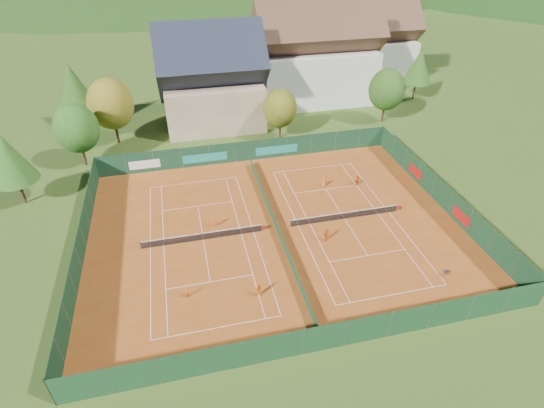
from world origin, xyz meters
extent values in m
plane|color=#314D18|center=(0.00, 0.00, -0.02)|extent=(600.00, 600.00, 0.00)
cube|color=#9C4717|center=(0.00, 0.00, 0.01)|extent=(40.00, 32.00, 0.01)
cube|color=white|center=(-8.00, 11.88, 0.01)|extent=(10.97, 0.06, 0.00)
cube|color=white|center=(-8.00, -11.88, 0.01)|extent=(10.97, 0.06, 0.00)
cube|color=white|center=(-13.48, 0.00, 0.01)|extent=(0.06, 23.77, 0.00)
cube|color=white|center=(-2.51, 0.00, 0.01)|extent=(0.06, 23.77, 0.00)
cube|color=white|center=(-12.12, 0.00, 0.01)|extent=(0.06, 23.77, 0.00)
cube|color=white|center=(-3.88, 0.00, 0.01)|extent=(0.06, 23.77, 0.00)
cube|color=white|center=(-8.00, 6.40, 0.01)|extent=(8.23, 0.06, 0.00)
cube|color=white|center=(-8.00, -6.40, 0.01)|extent=(8.23, 0.06, 0.00)
cube|color=white|center=(-8.00, 0.00, 0.01)|extent=(0.06, 12.80, 0.00)
cube|color=white|center=(8.00, 11.88, 0.01)|extent=(10.97, 0.06, 0.00)
cube|color=white|center=(8.00, -11.88, 0.01)|extent=(10.97, 0.06, 0.00)
cube|color=white|center=(2.51, 0.00, 0.01)|extent=(0.06, 23.77, 0.00)
cube|color=white|center=(13.48, 0.00, 0.01)|extent=(0.06, 23.77, 0.00)
cube|color=white|center=(3.88, 0.00, 0.01)|extent=(0.06, 23.77, 0.00)
cube|color=white|center=(12.12, 0.00, 0.01)|extent=(0.06, 23.77, 0.00)
cube|color=white|center=(8.00, 6.40, 0.01)|extent=(8.23, 0.06, 0.00)
cube|color=white|center=(8.00, -6.40, 0.01)|extent=(8.23, 0.06, 0.00)
cube|color=white|center=(8.00, 0.00, 0.01)|extent=(0.06, 12.80, 0.00)
cylinder|color=#59595B|center=(-14.40, 0.00, 0.51)|extent=(0.10, 0.10, 1.02)
cylinder|color=#59595B|center=(-1.60, 0.00, 0.51)|extent=(0.10, 0.10, 1.02)
cube|color=black|center=(-8.00, 0.00, 0.46)|extent=(12.80, 0.02, 0.86)
cube|color=white|center=(-8.00, 0.00, 0.89)|extent=(12.80, 0.04, 0.06)
cube|color=red|center=(-1.35, 0.00, 0.45)|extent=(0.40, 0.04, 0.40)
cylinder|color=#59595B|center=(1.60, 0.00, 0.51)|extent=(0.10, 0.10, 1.02)
cylinder|color=#59595B|center=(14.40, 0.00, 0.51)|extent=(0.10, 0.10, 1.02)
cube|color=black|center=(8.00, 0.00, 0.46)|extent=(12.80, 0.02, 0.86)
cube|color=white|center=(8.00, 0.00, 0.89)|extent=(12.80, 0.04, 0.06)
cube|color=red|center=(14.65, 0.00, 0.45)|extent=(0.40, 0.04, 0.40)
cube|color=#163D25|center=(0.00, 0.00, 0.50)|extent=(0.03, 28.80, 1.00)
cube|color=#133621|center=(0.00, 16.00, 1.50)|extent=(40.00, 0.04, 3.00)
cube|color=teal|center=(-6.00, 15.94, 1.20)|extent=(6.00, 0.03, 1.20)
cube|color=teal|center=(4.00, 15.94, 1.20)|extent=(6.00, 0.03, 1.20)
cube|color=silver|center=(-14.00, 15.94, 1.20)|extent=(4.00, 0.03, 1.20)
cube|color=#153A1D|center=(0.00, -16.00, 1.50)|extent=(40.00, 0.04, 3.00)
cube|color=#12331C|center=(-20.00, 0.00, 1.50)|extent=(0.04, 32.00, 3.00)
cube|color=#14371E|center=(20.00, 0.00, 1.50)|extent=(0.04, 32.00, 3.00)
cube|color=#B21414|center=(19.94, -4.00, 1.20)|extent=(0.03, 3.00, 1.20)
cube|color=#B21414|center=(19.94, 6.00, 1.20)|extent=(0.03, 3.00, 1.20)
cube|color=beige|center=(-3.00, 30.00, 3.50)|extent=(15.00, 12.00, 7.00)
cube|color=#1E2333|center=(-3.00, 30.00, 10.00)|extent=(16.20, 12.00, 12.00)
cube|color=silver|center=(16.00, 36.00, 4.50)|extent=(20.00, 11.00, 9.00)
cube|color=brown|center=(16.00, 36.00, 11.75)|extent=(21.60, 11.00, 11.00)
cube|color=silver|center=(30.00, 44.00, 4.00)|extent=(16.00, 10.00, 8.00)
cube|color=brown|center=(30.00, 44.00, 10.50)|extent=(17.28, 10.00, 10.00)
cylinder|color=#452818|center=(-22.00, 20.00, 1.40)|extent=(0.36, 0.36, 2.80)
ellipsoid|color=#275A19|center=(-22.00, 20.00, 5.40)|extent=(5.72, 5.72, 6.58)
cylinder|color=#412517|center=(-18.00, 26.00, 1.57)|extent=(0.36, 0.36, 3.15)
ellipsoid|color=olive|center=(-18.00, 26.00, 6.07)|extent=(6.44, 6.44, 7.40)
cylinder|color=#442818|center=(-24.00, 34.00, 1.75)|extent=(0.36, 0.36, 3.50)
cone|color=#265017|center=(-24.00, 34.00, 6.75)|extent=(5.60, 5.60, 6.50)
cylinder|color=#462E19|center=(6.00, 22.00, 1.22)|extent=(0.36, 0.36, 2.45)
ellipsoid|color=olive|center=(6.00, 22.00, 4.72)|extent=(5.01, 5.01, 5.76)
cylinder|color=#412917|center=(24.00, 24.00, 1.40)|extent=(0.36, 0.36, 2.80)
ellipsoid|color=#285017|center=(24.00, 24.00, 5.40)|extent=(5.72, 5.72, 6.58)
cylinder|color=#4C331B|center=(34.00, 32.00, 1.57)|extent=(0.36, 0.36, 3.15)
cone|color=#265117|center=(34.00, 32.00, 6.07)|extent=(5.04, 5.04, 5.85)
cylinder|color=#4D2C1B|center=(-28.00, 12.00, 1.57)|extent=(0.36, 0.36, 3.15)
cone|color=#285919|center=(-28.00, 12.00, 6.07)|extent=(5.04, 5.04, 5.85)
cylinder|color=#402717|center=(26.00, 40.00, 1.75)|extent=(0.36, 0.36, 3.50)
ellipsoid|color=olive|center=(26.00, 40.00, 6.75)|extent=(7.15, 7.15, 8.22)
ellipsoid|color=black|center=(10.00, 300.00, -42.35)|extent=(440.00, 440.00, 242.00)
cylinder|color=slate|center=(13.80, -11.03, 0.40)|extent=(0.02, 0.02, 0.80)
cylinder|color=slate|center=(14.10, -11.03, 0.40)|extent=(0.02, 0.02, 0.80)
cylinder|color=slate|center=(13.80, -10.73, 0.40)|extent=(0.02, 0.02, 0.80)
cylinder|color=slate|center=(14.10, -10.73, 0.40)|extent=(0.02, 0.02, 0.80)
cube|color=slate|center=(13.95, -10.88, 0.55)|extent=(0.34, 0.34, 0.30)
ellipsoid|color=#CCD833|center=(13.95, -10.88, 0.58)|extent=(0.28, 0.28, 0.16)
sphere|color=#CCD833|center=(-6.63, -6.52, 0.03)|extent=(0.07, 0.07, 0.07)
sphere|color=#CCD833|center=(6.26, -12.49, 0.03)|extent=(0.07, 0.07, 0.07)
imported|color=orange|center=(-10.20, -7.89, 0.60)|extent=(0.53, 0.49, 1.21)
imported|color=orange|center=(-3.85, -9.26, 0.73)|extent=(0.86, 0.77, 1.46)
imported|color=#D55412|center=(-6.56, 1.97, 0.60)|extent=(0.86, 0.61, 1.21)
imported|color=orange|center=(4.63, -3.16, 0.79)|extent=(1.00, 0.77, 1.58)
imported|color=orange|center=(7.96, 7.11, 0.74)|extent=(0.75, 0.52, 1.47)
imported|color=#D84F13|center=(12.20, 6.47, 0.67)|extent=(1.25, 1.02, 1.34)
camera|label=1|loc=(-8.97, -35.59, 28.86)|focal=28.00mm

